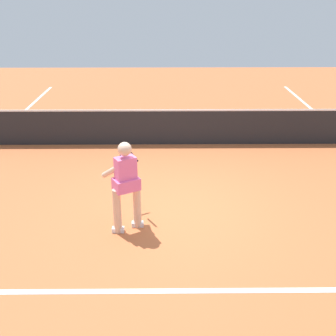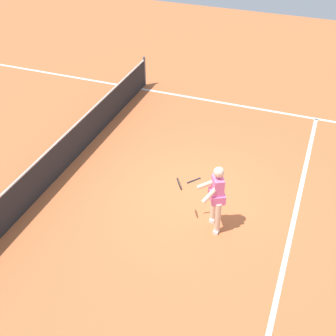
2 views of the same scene
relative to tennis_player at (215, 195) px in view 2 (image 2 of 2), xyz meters
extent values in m
plane|color=#C66638|center=(0.79, 0.65, -0.85)|extent=(28.52, 28.52, 0.00)
cube|color=white|center=(0.79, -1.60, -0.84)|extent=(9.40, 0.10, 0.01)
cube|color=white|center=(5.49, 0.65, -0.84)|extent=(0.10, 19.94, 0.01)
cylinder|color=#4C4C51|center=(5.79, 4.05, -0.35)|extent=(0.08, 0.08, 1.00)
cube|color=#232326|center=(0.79, 4.05, -0.41)|extent=(9.92, 0.02, 0.88)
cube|color=white|center=(0.79, 4.05, 0.05)|extent=(9.92, 0.02, 0.04)
cylinder|color=beige|center=(-0.15, -0.12, -0.46)|extent=(0.13, 0.13, 0.78)
cylinder|color=beige|center=(0.16, 0.06, -0.46)|extent=(0.13, 0.13, 0.78)
cube|color=white|center=(-0.15, -0.12, -0.81)|extent=(0.20, 0.10, 0.08)
cube|color=white|center=(0.16, 0.06, -0.81)|extent=(0.20, 0.10, 0.08)
cube|color=pink|center=(0.01, -0.03, 0.19)|extent=(0.38, 0.33, 0.52)
cube|color=pink|center=(0.01, -0.03, -0.01)|extent=(0.49, 0.44, 0.20)
sphere|color=beige|center=(0.01, -0.03, 0.59)|extent=(0.22, 0.22, 0.22)
cylinder|color=beige|center=(-0.20, 0.03, 0.21)|extent=(0.44, 0.35, 0.37)
cylinder|color=beige|center=(0.07, 0.17, 0.21)|extent=(0.12, 0.48, 0.37)
cylinder|color=black|center=(0.10, 0.50, 0.17)|extent=(0.17, 0.28, 0.14)
torus|color=black|center=(-0.04, 0.76, 0.11)|extent=(0.31, 0.24, 0.28)
cylinder|color=beige|center=(-0.04, 0.76, 0.11)|extent=(0.25, 0.19, 0.23)
camera|label=1|loc=(0.62, -6.09, 2.93)|focal=44.88mm
camera|label=2|loc=(-6.99, -1.59, 5.89)|focal=48.35mm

